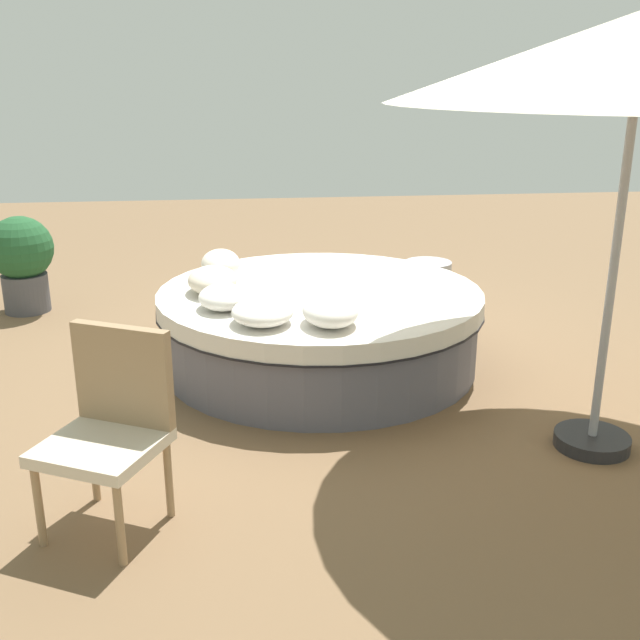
# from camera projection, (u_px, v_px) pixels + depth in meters

# --- Properties ---
(ground_plane) EXTENTS (16.00, 16.00, 0.00)m
(ground_plane) POSITION_uv_depth(u_px,v_px,m) (320.00, 364.00, 5.74)
(ground_plane) COLOR brown
(round_bed) EXTENTS (2.42, 2.42, 0.59)m
(round_bed) POSITION_uv_depth(u_px,v_px,m) (320.00, 326.00, 5.64)
(round_bed) COLOR #595966
(round_bed) RESTS_ON ground_plane
(throw_pillow_0) EXTENTS (0.42, 0.30, 0.22)m
(throw_pillow_0) POSITION_uv_depth(u_px,v_px,m) (221.00, 263.00, 5.87)
(throw_pillow_0) COLOR silver
(throw_pillow_0) RESTS_ON round_bed
(throw_pillow_1) EXTENTS (0.49, 0.36, 0.19)m
(throw_pillow_1) POSITION_uv_depth(u_px,v_px,m) (213.00, 280.00, 5.46)
(throw_pillow_1) COLOR beige
(throw_pillow_1) RESTS_ON round_bed
(throw_pillow_2) EXTENTS (0.42, 0.34, 0.16)m
(throw_pillow_2) POSITION_uv_depth(u_px,v_px,m) (223.00, 297.00, 5.10)
(throw_pillow_2) COLOR white
(throw_pillow_2) RESTS_ON round_bed
(throw_pillow_3) EXTENTS (0.46, 0.40, 0.15)m
(throw_pillow_3) POSITION_uv_depth(u_px,v_px,m) (262.00, 312.00, 4.79)
(throw_pillow_3) COLOR white
(throw_pillow_3) RESTS_ON round_bed
(throw_pillow_4) EXTENTS (0.48, 0.36, 0.18)m
(throw_pillow_4) POSITION_uv_depth(u_px,v_px,m) (330.00, 311.00, 4.76)
(throw_pillow_4) COLOR white
(throw_pillow_4) RESTS_ON round_bed
(patio_chair) EXTENTS (0.68, 0.69, 0.98)m
(patio_chair) POSITION_uv_depth(u_px,v_px,m) (112.00, 417.00, 3.57)
(patio_chair) COLOR #997A56
(patio_chair) RESTS_ON ground_plane
(patio_umbrella) EXTENTS (2.60, 2.60, 2.42)m
(patio_umbrella) POSITION_uv_depth(u_px,v_px,m) (640.00, 59.00, 3.78)
(patio_umbrella) COLOR #262628
(patio_umbrella) RESTS_ON ground_plane
(planter) EXTENTS (0.58, 0.58, 0.89)m
(planter) POSITION_uv_depth(u_px,v_px,m) (22.00, 259.00, 6.85)
(planter) COLOR #4C4C51
(planter) RESTS_ON ground_plane
(side_table) EXTENTS (0.44, 0.44, 0.43)m
(side_table) POSITION_uv_depth(u_px,v_px,m) (427.00, 283.00, 7.13)
(side_table) COLOR #B7B7BC
(side_table) RESTS_ON ground_plane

